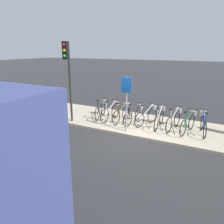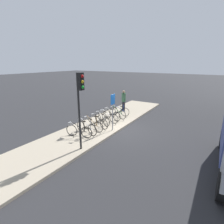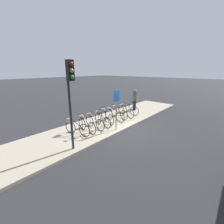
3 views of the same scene
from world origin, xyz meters
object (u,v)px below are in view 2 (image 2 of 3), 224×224
object	(u,v)px
parked_bicycle_5	(107,116)
parked_bicycle_8	(118,110)
pedestrian	(124,100)
parked_bicycle_7	(117,112)
parked_bicycle_2	(91,123)
parked_bicycle_4	(101,118)
sign_post	(113,106)
parked_bicycle_6	(111,114)
parked_bicycle_0	(77,129)
traffic_light	(80,96)
parked_bicycle_1	(85,126)
parked_bicycle_3	(98,121)

from	to	relation	value
parked_bicycle_5	parked_bicycle_8	distance (m)	1.77
pedestrian	parked_bicycle_5	bearing A→B (deg)	-172.62
pedestrian	parked_bicycle_7	bearing A→B (deg)	-166.50
parked_bicycle_2	parked_bicycle_4	xyz separation A→B (m)	(1.19, 0.11, 0.00)
pedestrian	sign_post	world-z (taller)	sign_post
parked_bicycle_6	pedestrian	distance (m)	2.67
parked_bicycle_0	parked_bicycle_4	bearing A→B (deg)	1.62
parked_bicycle_4	sign_post	world-z (taller)	sign_post
traffic_light	parked_bicycle_8	bearing A→B (deg)	12.97
parked_bicycle_0	parked_bicycle_1	size ratio (longest dim) A/B	0.98
parked_bicycle_4	traffic_light	distance (m)	4.17
parked_bicycle_7	sign_post	size ratio (longest dim) A/B	0.71
parked_bicycle_1	parked_bicycle_8	xyz separation A→B (m)	(4.11, 0.16, 0.00)
parked_bicycle_0	parked_bicycle_7	distance (m)	4.17
parked_bicycle_8	traffic_light	world-z (taller)	traffic_light
parked_bicycle_2	parked_bicycle_5	distance (m)	1.77
parked_bicycle_0	parked_bicycle_1	bearing A→B (deg)	-4.91
parked_bicycle_2	sign_post	bearing A→B (deg)	-58.16
parked_bicycle_3	parked_bicycle_4	size ratio (longest dim) A/B	1.03
parked_bicycle_0	parked_bicycle_7	size ratio (longest dim) A/B	1.00
parked_bicycle_4	parked_bicycle_6	size ratio (longest dim) A/B	0.96
parked_bicycle_7	parked_bicycle_0	bearing A→B (deg)	179.04
parked_bicycle_2	parked_bicycle_7	xyz separation A→B (m)	(2.98, -0.03, 0.00)
parked_bicycle_3	parked_bicycle_0	bearing A→B (deg)	178.11
parked_bicycle_2	parked_bicycle_3	xyz separation A→B (m)	(0.63, -0.01, 0.00)
parked_bicycle_1	pedestrian	xyz separation A→B (m)	(5.55, 0.46, 0.49)
parked_bicycle_3	parked_bicycle_2	bearing A→B (deg)	178.64
parked_bicycle_4	parked_bicycle_6	distance (m)	1.19
parked_bicycle_3	parked_bicycle_7	size ratio (longest dim) A/B	1.00
parked_bicycle_2	pedestrian	size ratio (longest dim) A/B	0.91
parked_bicycle_5	parked_bicycle_6	bearing A→B (deg)	6.75
parked_bicycle_7	parked_bicycle_2	bearing A→B (deg)	179.52
parked_bicycle_6	traffic_light	xyz separation A→B (m)	(-4.52, -1.26, 2.15)
parked_bicycle_1	parked_bicycle_2	distance (m)	0.57
parked_bicycle_5	sign_post	distance (m)	1.91
parked_bicycle_0	parked_bicycle_4	world-z (taller)	same
parked_bicycle_6	parked_bicycle_4	bearing A→B (deg)	179.88
parked_bicycle_6	sign_post	world-z (taller)	sign_post
pedestrian	traffic_light	size ratio (longest dim) A/B	0.49
sign_post	parked_bicycle_4	bearing A→B (deg)	67.38
parked_bicycle_6	traffic_light	size ratio (longest dim) A/B	0.44
parked_bicycle_3	parked_bicycle_4	distance (m)	0.58
parked_bicycle_2	parked_bicycle_5	xyz separation A→B (m)	(1.77, 0.04, 0.00)
parked_bicycle_0	parked_bicycle_6	bearing A→B (deg)	1.04
parked_bicycle_6	pedestrian	size ratio (longest dim) A/B	0.91
parked_bicycle_3	parked_bicycle_4	bearing A→B (deg)	12.72
parked_bicycle_1	sign_post	world-z (taller)	sign_post
parked_bicycle_5	traffic_light	bearing A→B (deg)	-163.06
parked_bicycle_3	parked_bicycle_6	world-z (taller)	same
pedestrian	parked_bicycle_4	bearing A→B (deg)	-174.84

